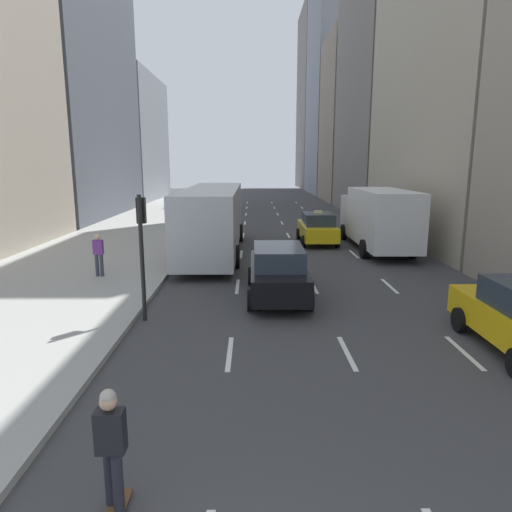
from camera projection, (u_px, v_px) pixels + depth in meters
sidewalk_left at (138, 232)px, 29.38m from camera, size 8.00×66.00×0.15m
lane_markings at (292, 244)px, 25.56m from camera, size 5.72×56.00×0.01m
building_row_left at (48, 92)px, 32.01m from camera, size 6.00×61.74×23.89m
building_row_right at (371, 52)px, 44.51m from camera, size 6.00×89.74×35.92m
taxi_second at (317, 228)px, 25.50m from camera, size 2.02×4.40×1.87m
sedan_black_near at (278, 271)px, 15.21m from camera, size 2.02×4.87×1.78m
city_bus at (212, 218)px, 22.46m from camera, size 2.80×11.61×3.25m
box_truck at (377, 217)px, 23.47m from camera, size 2.58×8.40×3.15m
skateboarder at (111, 447)px, 5.69m from camera, size 0.36×0.80×1.75m
pedestrian_far_walking at (99, 253)px, 17.45m from camera, size 0.36×0.22×1.65m
traffic_light_pole at (142, 237)px, 12.74m from camera, size 0.24×0.42×3.60m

